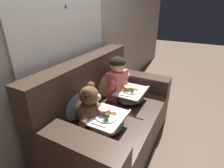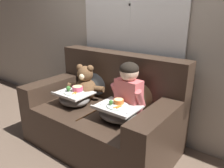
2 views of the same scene
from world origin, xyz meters
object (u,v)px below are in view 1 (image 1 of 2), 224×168
object	(u,v)px
teddy_bear	(90,108)
lap_tray_child	(131,95)
couch	(107,116)
child_figure	(117,76)
throw_pillow_behind_child	(105,81)
lap_tray_teddy	(107,122)
throw_pillow_behind_teddy	(75,102)

from	to	relation	value
teddy_bear	lap_tray_child	bearing A→B (deg)	-17.00
couch	child_figure	size ratio (longest dim) A/B	3.04
child_figure	lap_tray_child	world-z (taller)	child_figure
couch	teddy_bear	bearing A→B (deg)	176.51
child_figure	throw_pillow_behind_child	bearing A→B (deg)	89.97
couch	lap_tray_teddy	size ratio (longest dim) A/B	4.29
child_figure	lap_tray_child	distance (m)	0.29
child_figure	teddy_bear	xyz separation A→B (m)	(-0.60, -0.00, -0.12)
child_figure	lap_tray_child	size ratio (longest dim) A/B	1.33
throw_pillow_behind_teddy	teddy_bear	world-z (taller)	teddy_bear
throw_pillow_behind_teddy	throw_pillow_behind_child	bearing A→B (deg)	0.00
lap_tray_teddy	lap_tray_child	bearing A→B (deg)	-0.06
throw_pillow_behind_child	child_figure	bearing A→B (deg)	-90.03
throw_pillow_behind_teddy	lap_tray_teddy	bearing A→B (deg)	-89.93
teddy_bear	lap_tray_teddy	world-z (taller)	teddy_bear
throw_pillow_behind_child	teddy_bear	world-z (taller)	teddy_bear
throw_pillow_behind_child	teddy_bear	distance (m)	0.63
child_figure	lap_tray_teddy	bearing A→B (deg)	-162.70
throw_pillow_behind_child	throw_pillow_behind_teddy	size ratio (longest dim) A/B	1.10
lap_tray_child	throw_pillow_behind_teddy	bearing A→B (deg)	148.20
lap_tray_child	lap_tray_teddy	xyz separation A→B (m)	(-0.60, 0.00, 0.00)
couch	throw_pillow_behind_teddy	size ratio (longest dim) A/B	4.21
lap_tray_teddy	throw_pillow_behind_child	bearing A→B (deg)	31.75
throw_pillow_behind_child	child_figure	distance (m)	0.21
throw_pillow_behind_child	lap_tray_teddy	bearing A→B (deg)	-148.25
throw_pillow_behind_child	lap_tray_child	bearing A→B (deg)	-90.09
throw_pillow_behind_child	lap_tray_child	world-z (taller)	throw_pillow_behind_child
throw_pillow_behind_child	child_figure	size ratio (longest dim) A/B	0.79
throw_pillow_behind_teddy	lap_tray_child	xyz separation A→B (m)	(0.60, -0.37, -0.12)
child_figure	teddy_bear	size ratio (longest dim) A/B	1.18
child_figure	lap_tray_teddy	xyz separation A→B (m)	(-0.60, -0.19, -0.22)
couch	teddy_bear	xyz separation A→B (m)	(-0.30, 0.02, 0.28)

